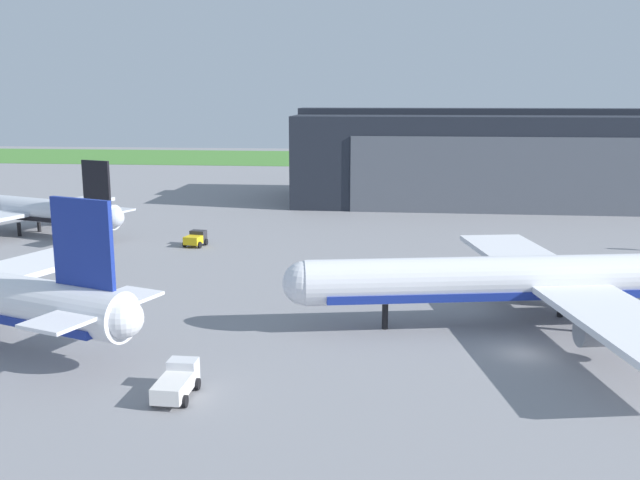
# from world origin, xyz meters

# --- Properties ---
(ground_plane) EXTENTS (440.00, 440.00, 0.00)m
(ground_plane) POSITION_xyz_m (0.00, 0.00, 0.00)
(ground_plane) COLOR gray
(grass_field_strip) EXTENTS (440.00, 56.00, 0.08)m
(grass_field_strip) POSITION_xyz_m (0.00, 178.92, 0.04)
(grass_field_strip) COLOR #498536
(grass_field_strip) RESTS_ON ground_plane
(maintenance_hangar) EXTENTS (93.44, 31.54, 18.32)m
(maintenance_hangar) POSITION_xyz_m (16.62, 86.48, 8.70)
(maintenance_hangar) COLOR #232833
(maintenance_hangar) RESTS_ON ground_plane
(airliner_near_left) EXTENTS (48.78, 43.57, 13.65)m
(airliner_near_left) POSITION_xyz_m (3.93, 8.18, 4.33)
(airliner_near_left) COLOR white
(airliner_near_left) RESTS_ON ground_plane
(airliner_far_right) EXTENTS (38.03, 33.46, 11.84)m
(airliner_far_right) POSITION_xyz_m (-67.84, 45.04, 3.71)
(airliner_far_right) COLOR silver
(airliner_far_right) RESTS_ON ground_plane
(fuel_bowser) EXTENTS (3.05, 3.77, 2.08)m
(fuel_bowser) POSITION_xyz_m (-38.67, 38.65, 1.08)
(fuel_bowser) COLOR #2D2D33
(fuel_bowser) RESTS_ON ground_plane
(pushback_tractor) EXTENTS (2.59, 4.99, 2.16)m
(pushback_tractor) POSITION_xyz_m (-25.95, -11.16, 1.08)
(pushback_tractor) COLOR silver
(pushback_tractor) RESTS_ON ground_plane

